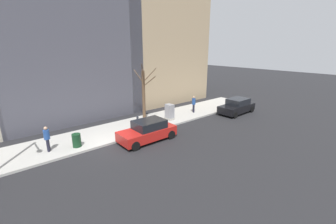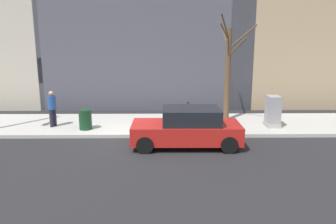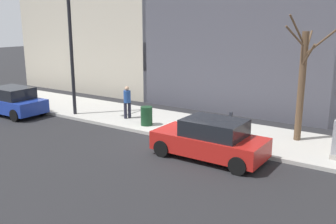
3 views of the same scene
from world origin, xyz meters
The scene contains 8 objects.
ground_plane centered at (0.00, 0.00, 0.00)m, with size 120.00×120.00×0.00m, color #232326.
sidewalk centered at (2.00, 0.00, 0.07)m, with size 4.00×36.00×0.15m, color #B2AFA8.
parked_car_red centered at (-1.05, -2.52, 0.74)m, with size 1.95×4.21×1.52m.
parking_meter centered at (0.45, -2.64, 0.98)m, with size 0.14×0.10×1.35m.
utility_box centered at (1.30, -6.63, 0.85)m, with size 0.83×0.61×1.43m.
bare_tree centered at (2.59, -4.74, 2.61)m, with size 2.34×1.87×5.14m.
trash_bin centered at (0.90, 1.91, 0.60)m, with size 0.56×0.56×0.90m, color #14381E.
pedestrian_midblock centered at (1.42, 3.53, 1.09)m, with size 0.39×0.36×1.66m.
Camera 2 is at (-13.35, -1.61, 4.12)m, focal length 35.00 mm.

